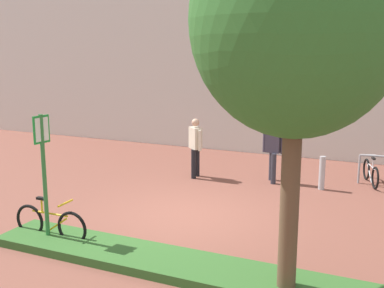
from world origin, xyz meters
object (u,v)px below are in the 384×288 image
at_px(tree_sidewalk, 297,21).
at_px(person_casual_tan, 195,144).
at_px(bollard_steel, 322,173).
at_px(person_suited_dark, 273,148).
at_px(parking_sign_post, 43,160).
at_px(bike_at_sign, 51,223).

relative_size(tree_sidewalk, person_casual_tan, 3.31).
bearing_deg(person_casual_tan, bollard_steel, 4.20).
relative_size(person_suited_dark, person_casual_tan, 1.00).
xyz_separation_m(bollard_steel, person_casual_tan, (-3.54, -0.26, 0.53)).
bearing_deg(parking_sign_post, person_casual_tan, 82.97).
relative_size(tree_sidewalk, bike_at_sign, 3.39).
bearing_deg(bike_at_sign, tree_sidewalk, -2.54).
relative_size(bollard_steel, person_casual_tan, 0.52).
xyz_separation_m(person_suited_dark, person_casual_tan, (-2.16, -0.44, 0.00)).
relative_size(tree_sidewalk, bollard_steel, 6.33).
height_order(tree_sidewalk, person_suited_dark, tree_sidewalk).
xyz_separation_m(bike_at_sign, person_casual_tan, (0.70, 5.38, 0.63)).
height_order(parking_sign_post, bollard_steel, parking_sign_post).
distance_m(parking_sign_post, person_casual_tan, 5.57).
bearing_deg(tree_sidewalk, parking_sign_post, 178.82).
height_order(parking_sign_post, bike_at_sign, parking_sign_post).
relative_size(parking_sign_post, person_casual_tan, 1.45).
height_order(bollard_steel, person_casual_tan, person_casual_tan).
distance_m(bike_at_sign, person_suited_dark, 6.52).
relative_size(parking_sign_post, person_suited_dark, 1.45).
height_order(tree_sidewalk, bike_at_sign, tree_sidewalk).
xyz_separation_m(tree_sidewalk, person_suited_dark, (-1.82, 6.03, -3.07)).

